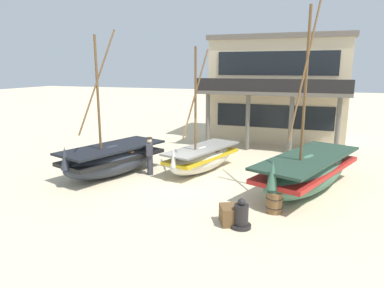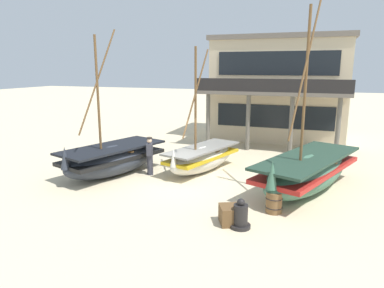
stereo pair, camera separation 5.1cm
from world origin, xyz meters
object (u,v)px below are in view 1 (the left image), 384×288
capstan_winch (241,216)px  fisherman_by_hull (150,156)px  harbor_building_main (279,88)px  cargo_crate (232,215)px  fishing_boat_centre_large (307,171)px  fishing_boat_near_left (112,159)px  wooden_barrel (274,202)px  fishing_boat_far_right (202,158)px

capstan_winch → fisherman_by_hull: bearing=142.0°
harbor_building_main → fisherman_by_hull: bearing=-111.6°
cargo_crate → fisherman_by_hull: bearing=141.4°
fishing_boat_centre_large → cargo_crate: bearing=-117.4°
fishing_boat_centre_large → capstan_winch: (-1.69, -4.06, -0.39)m
fishing_boat_centre_large → fisherman_by_hull: 6.57m
capstan_winch → fishing_boat_near_left: bearing=153.1°
harbor_building_main → wooden_barrel: bearing=-83.9°
fishing_boat_far_right → fishing_boat_centre_large: bearing=-13.3°
cargo_crate → fishing_boat_centre_large: bearing=62.6°
fishing_boat_far_right → harbor_building_main: size_ratio=0.64×
fishing_boat_centre_large → wooden_barrel: 2.78m
fishing_boat_centre_large → fishing_boat_far_right: 4.73m
wooden_barrel → fishing_boat_centre_large: bearing=70.7°
fishing_boat_centre_large → fishing_boat_far_right: bearing=166.7°
cargo_crate → fishing_boat_far_right: bearing=117.5°
capstan_winch → cargo_crate: size_ratio=1.36×
fishing_boat_centre_large → wooden_barrel: (-0.91, -2.59, -0.40)m
fishing_boat_near_left → capstan_winch: 7.23m
fishing_boat_far_right → cargo_crate: bearing=-62.5°
wooden_barrel → harbor_building_main: harbor_building_main is taller
fisherman_by_hull → fishing_boat_centre_large: bearing=2.2°
fisherman_by_hull → cargo_crate: fisherman_by_hull is taller
fishing_boat_near_left → wooden_barrel: bearing=-14.0°
capstan_winch → harbor_building_main: 14.87m
fishing_boat_near_left → fishing_boat_far_right: bearing=28.0°
fisherman_by_hull → capstan_winch: (4.87, -3.81, -0.48)m
fishing_boat_near_left → capstan_winch: (6.44, -3.27, -0.35)m
fishing_boat_near_left → cargo_crate: fishing_boat_near_left is taller
fishing_boat_far_right → cargo_crate: 5.61m
fishing_boat_near_left → fishing_boat_far_right: fishing_boat_near_left is taller
fishing_boat_far_right → fisherman_by_hull: 2.39m
fishing_boat_near_left → wooden_barrel: size_ratio=8.85×
fisherman_by_hull → fishing_boat_far_right: bearing=34.2°
fishing_boat_centre_large → harbor_building_main: 11.06m
harbor_building_main → fishing_boat_centre_large: bearing=-77.6°
fishing_boat_far_right → fisherman_by_hull: size_ratio=3.26×
fisherman_by_hull → harbor_building_main: size_ratio=0.20×
fishing_boat_centre_large → wooden_barrel: bearing=-109.3°
fisherman_by_hull → wooden_barrel: 6.14m
fishing_boat_near_left → cargo_crate: size_ratio=9.22×
cargo_crate → harbor_building_main: size_ratio=0.08×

